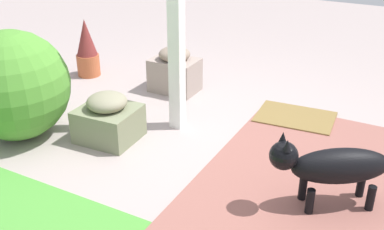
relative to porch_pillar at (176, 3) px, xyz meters
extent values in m
plane|color=#A89794|center=(-0.24, 0.20, -1.06)|extent=(12.00, 12.00, 0.00)
cube|color=#945A50|center=(-1.42, 0.42, -1.05)|extent=(1.80, 2.40, 0.02)
cube|color=white|center=(0.00, 0.00, 0.00)|extent=(0.11, 0.11, 2.12)
cube|color=gray|center=(0.42, -0.68, -0.89)|extent=(0.47, 0.34, 0.33)
ellipsoid|color=gray|center=(0.42, -0.68, -0.67)|extent=(0.31, 0.31, 0.14)
cube|color=gray|center=(0.38, 0.46, -0.92)|extent=(0.48, 0.44, 0.27)
ellipsoid|color=gray|center=(0.38, 0.46, -0.73)|extent=(0.32, 0.32, 0.15)
sphere|color=#4C8D30|center=(1.07, 0.75, -0.62)|extent=(0.89, 0.89, 0.89)
cylinder|color=#BB5B36|center=(1.48, -0.61, -0.94)|extent=(0.25, 0.25, 0.24)
cone|color=maroon|center=(1.48, -0.61, -0.63)|extent=(0.22, 0.22, 0.39)
ellipsoid|color=black|center=(-1.45, 0.51, -0.75)|extent=(0.64, 0.52, 0.23)
sphere|color=black|center=(-1.15, 0.71, -0.66)|extent=(0.18, 0.18, 0.18)
cone|color=black|center=(-1.17, 0.75, -0.56)|extent=(0.05, 0.05, 0.07)
cone|color=black|center=(-1.12, 0.66, -0.56)|extent=(0.05, 0.05, 0.07)
cylinder|color=black|center=(-1.33, 0.67, -0.96)|extent=(0.05, 0.05, 0.19)
cylinder|color=black|center=(-1.25, 0.55, -0.96)|extent=(0.05, 0.05, 0.19)
cylinder|color=black|center=(-1.66, 0.46, -0.96)|extent=(0.05, 0.05, 0.19)
cylinder|color=black|center=(-1.58, 0.34, -0.96)|extent=(0.05, 0.05, 0.19)
cube|color=olive|center=(-0.86, -0.61, -1.04)|extent=(0.70, 0.53, 0.03)
camera|label=1|loc=(-1.78, 3.06, 0.76)|focal=42.83mm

